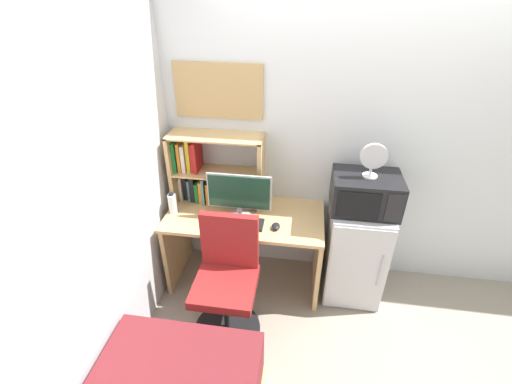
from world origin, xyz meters
name	(u,v)px	position (x,y,z in m)	size (l,w,h in m)	color
wall_back	(413,145)	(0.40, 0.02, 1.30)	(6.40, 0.04, 2.60)	silver
wall_left	(42,256)	(-1.62, -1.60, 1.30)	(0.04, 4.40, 2.60)	silver
desk	(245,235)	(-0.90, -0.32, 0.51)	(1.31, 0.64, 0.73)	tan
hutch_bookshelf	(204,169)	(-1.28, -0.12, 1.03)	(0.78, 0.28, 0.62)	tan
monitor	(239,195)	(-0.93, -0.36, 0.95)	(0.52, 0.19, 0.40)	#B7B7BC
keyboard	(239,223)	(-0.92, -0.46, 0.74)	(0.39, 0.16, 0.02)	black
computer_mouse	(276,226)	(-0.62, -0.47, 0.75)	(0.07, 0.09, 0.04)	black
water_bottle	(172,203)	(-1.50, -0.37, 0.82)	(0.07, 0.07, 0.19)	silver
mini_fridge	(354,251)	(0.04, -0.30, 0.44)	(0.47, 0.52, 0.87)	silver
microwave	(365,193)	(0.04, -0.29, 1.01)	(0.51, 0.38, 0.28)	black
desk_fan	(373,159)	(0.05, -0.30, 1.30)	(0.19, 0.11, 0.27)	silver
desk_chair	(227,286)	(-0.94, -0.84, 0.43)	(0.52, 0.52, 0.98)	black
wall_corkboard	(218,91)	(-1.14, -0.01, 1.67)	(0.71, 0.02, 0.43)	tan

